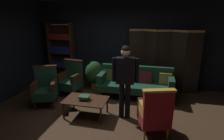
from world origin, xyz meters
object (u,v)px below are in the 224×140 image
Objects in this scene: velvet_couch at (136,81)px; potted_plant at (95,73)px; folding_screen at (163,60)px; book_red_leather at (84,98)px; book_green_cloth at (84,97)px; armchair_wing_right at (71,79)px; coffee_table at (86,101)px; standing_figure at (125,76)px; armchair_gilt_accent at (155,112)px; book_navy_cloth at (84,99)px; bookshelf at (62,52)px; armchair_wing_left at (45,87)px.

velvet_couch is 2.31× the size of potted_plant.
book_red_leather is at bearing -129.99° from folding_screen.
book_red_leather is 0.81× the size of book_green_cloth.
armchair_wing_right is (-1.88, -0.33, 0.03)m from velvet_couch.
folding_screen reaches higher than potted_plant.
standing_figure reaches higher than coffee_table.
folding_screen is at bearing 50.01° from book_red_leather.
standing_figure reaches higher than potted_plant.
standing_figure is (-0.69, 0.52, 0.54)m from armchair_gilt_accent.
armchair_wing_right is 1.13× the size of potted_plant.
book_navy_cloth is at bearing 0.00° from book_green_cloth.
bookshelf reaches higher than velvet_couch.
bookshelf is 2.81m from book_green_cloth.
folding_screen is 2.79m from coffee_table.
armchair_wing_right is (-2.48, 1.46, 0.00)m from armchair_gilt_accent.
armchair_wing_left is (-1.24, 0.30, 0.12)m from coffee_table.
standing_figure is 2.02m from potted_plant.
velvet_couch reaches higher than coffee_table.
book_navy_cloth is (-0.93, -0.16, -0.59)m from standing_figure.
armchair_wing_left is at bearing 175.72° from standing_figure.
bookshelf is (-3.45, 0.07, 0.09)m from folding_screen.
book_navy_cloth is at bearing -129.99° from folding_screen.
coffee_table is 1.64m from armchair_gilt_accent.
coffee_table is 1.71m from potted_plant.
standing_figure is 6.95× the size of book_green_cloth.
potted_plant reaches higher than book_navy_cloth.
book_red_leather is (-1.77, -2.11, -0.52)m from folding_screen.
folding_screen reaches higher than armchair_gilt_accent.
armchair_wing_right is at bearing 127.68° from book_green_cloth.
velvet_couch is at bearing 54.59° from book_green_cloth.
bookshelf reaches higher than standing_figure.
velvet_couch is 1.36m from potted_plant.
book_green_cloth is (1.21, -0.32, 0.01)m from armchair_wing_left.
folding_screen is 2.13m from standing_figure.
bookshelf is 1.47m from armchair_wing_right.
velvet_couch is (2.70, -0.74, -0.62)m from bookshelf.
potted_plant is at bearing 129.02° from standing_figure.
armchair_wing_right is at bearing 152.05° from standing_figure.
bookshelf is at bearing 127.49° from book_navy_cloth.
potted_plant is at bearing 169.63° from velvet_couch.
velvet_couch is at bearing 10.05° from armchair_wing_right.
folding_screen is 2.06× the size of armchair_gilt_accent.
potted_plant is at bearing 100.35° from book_red_leather.
velvet_couch is at bearing 85.58° from standing_figure.
potted_plant is at bearing 56.49° from armchair_wing_left.
folding_screen is 2.86m from armchair_wing_right.
velvet_couch is 10.71× the size of book_red_leather.
folding_screen is 2.06× the size of armchair_wing_right.
armchair_gilt_accent is 2.81m from potted_plant.
folding_screen is at bearing -1.12° from bookshelf.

